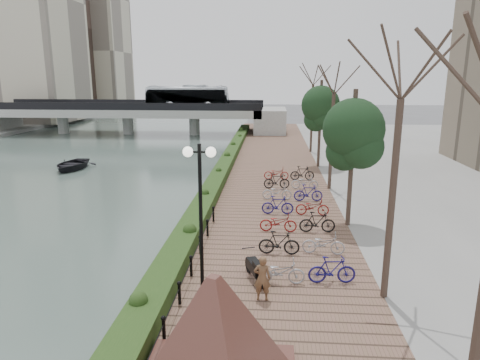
# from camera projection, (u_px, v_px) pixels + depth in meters

# --- Properties ---
(ground) EXTENTS (220.00, 220.00, 0.00)m
(ground) POSITION_uv_depth(u_px,v_px,m) (127.00, 334.00, 12.84)
(ground) COLOR #59595B
(ground) RESTS_ON ground
(river_water) EXTENTS (30.00, 130.00, 0.02)m
(river_water) POSITION_uv_depth(u_px,v_px,m) (55.00, 163.00, 38.15)
(river_water) COLOR #4C5F59
(river_water) RESTS_ON ground
(promenade) EXTENTS (8.00, 75.00, 0.50)m
(promenade) POSITION_uv_depth(u_px,v_px,m) (267.00, 185.00, 29.46)
(promenade) COLOR brown
(promenade) RESTS_ON ground
(hedge) EXTENTS (1.10, 56.00, 0.60)m
(hedge) POSITION_uv_depth(u_px,v_px,m) (223.00, 169.00, 31.99)
(hedge) COLOR #1E3B15
(hedge) RESTS_ON promenade
(chain_fence) EXTENTS (0.10, 14.10, 0.70)m
(chain_fence) POSITION_uv_depth(u_px,v_px,m) (186.00, 279.00, 14.48)
(chain_fence) COLOR black
(chain_fence) RESTS_ON promenade
(granite_monument) EXTENTS (5.34, 5.34, 3.01)m
(granite_monument) POSITION_uv_depth(u_px,v_px,m) (214.00, 339.00, 9.21)
(granite_monument) COLOR #4E2121
(granite_monument) RESTS_ON promenade
(lamppost) EXTENTS (1.02, 0.32, 5.09)m
(lamppost) POSITION_uv_depth(u_px,v_px,m) (200.00, 190.00, 13.12)
(lamppost) COLOR black
(lamppost) RESTS_ON promenade
(motorcycle) EXTENTS (1.03, 1.66, 0.99)m
(motorcycle) POSITION_uv_depth(u_px,v_px,m) (254.00, 267.00, 15.08)
(motorcycle) COLOR black
(motorcycle) RESTS_ON promenade
(pedestrian) EXTENTS (0.55, 0.36, 1.51)m
(pedestrian) POSITION_uv_depth(u_px,v_px,m) (262.00, 278.00, 13.68)
(pedestrian) COLOR brown
(pedestrian) RESTS_ON promenade
(bicycle_parking) EXTENTS (2.40, 17.32, 1.00)m
(bicycle_parking) POSITION_uv_depth(u_px,v_px,m) (295.00, 206.00, 22.34)
(bicycle_parking) COLOR #A1A2A6
(bicycle_parking) RESTS_ON promenade
(street_trees) EXTENTS (3.20, 37.12, 6.80)m
(street_trees) POSITION_uv_depth(u_px,v_px,m) (340.00, 148.00, 23.69)
(street_trees) COLOR #382821
(street_trees) RESTS_ON promenade
(bridge) EXTENTS (36.00, 10.77, 6.50)m
(bridge) POSITION_uv_depth(u_px,v_px,m) (140.00, 109.00, 56.62)
(bridge) COLOR gray
(bridge) RESTS_ON ground
(boat) EXTENTS (3.19, 4.35, 0.88)m
(boat) POSITION_uv_depth(u_px,v_px,m) (71.00, 164.00, 35.44)
(boat) COLOR black
(boat) RESTS_ON river_water
(far_buildings) EXTENTS (35.00, 38.00, 38.00)m
(far_buildings) POSITION_uv_depth(u_px,v_px,m) (15.00, 27.00, 75.93)
(far_buildings) COLOR beige
(far_buildings) RESTS_ON far_bank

